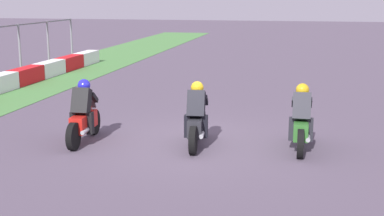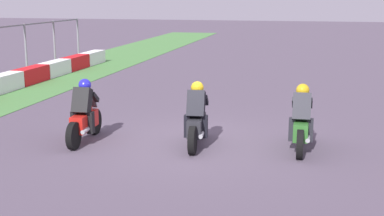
# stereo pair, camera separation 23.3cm
# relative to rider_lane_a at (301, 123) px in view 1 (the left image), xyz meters

# --- Properties ---
(ground_plane) EXTENTS (120.00, 120.00, 0.00)m
(ground_plane) POSITION_rel_rider_lane_a_xyz_m (-0.05, 2.45, -0.62)
(ground_plane) COLOR #504555
(rider_lane_a) EXTENTS (2.04, 0.54, 1.51)m
(rider_lane_a) POSITION_rel_rider_lane_a_xyz_m (0.00, 0.00, 0.00)
(rider_lane_a) COLOR black
(rider_lane_a) RESTS_ON ground_plane
(rider_lane_b) EXTENTS (2.04, 0.56, 1.51)m
(rider_lane_b) POSITION_rel_rider_lane_a_xyz_m (-0.22, 2.38, 0.00)
(rider_lane_b) COLOR black
(rider_lane_b) RESTS_ON ground_plane
(rider_lane_c) EXTENTS (2.04, 0.55, 1.51)m
(rider_lane_c) POSITION_rel_rider_lane_a_xyz_m (-0.46, 5.08, 0.00)
(rider_lane_c) COLOR black
(rider_lane_c) RESTS_ON ground_plane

